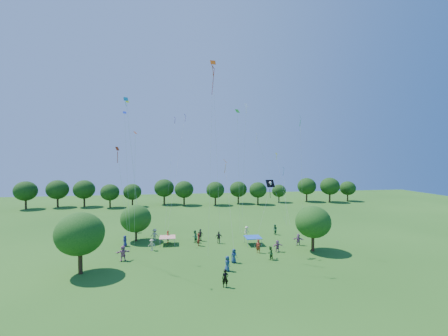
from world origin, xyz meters
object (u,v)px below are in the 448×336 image
at_px(near_tree_west, 80,234).
at_px(red_high_kite, 214,102).
at_px(tent_red_stripe, 167,237).
at_px(tent_blue, 253,237).
at_px(pirate_kite, 270,184).
at_px(man_in_black, 225,278).
at_px(near_tree_north, 136,218).
at_px(near_tree_east, 313,222).

xyz_separation_m(near_tree_west, red_high_kite, (14.83, 4.07, 14.94)).
height_order(tent_red_stripe, red_high_kite, red_high_kite).
bearing_deg(tent_blue, near_tree_west, -160.43).
bearing_deg(pirate_kite, man_in_black, -129.63).
relative_size(tent_red_stripe, pirate_kite, 0.27).
distance_m(near_tree_north, pirate_kite, 20.44).
xyz_separation_m(near_tree_east, tent_blue, (-7.03, 4.09, -2.81)).
bearing_deg(tent_red_stripe, near_tree_north, 151.68).
height_order(near_tree_west, tent_red_stripe, near_tree_west).
height_order(near_tree_west, red_high_kite, red_high_kite).
distance_m(near_tree_north, man_in_black, 20.54).
relative_size(near_tree_north, red_high_kite, 0.24).
distance_m(near_tree_west, near_tree_east, 27.93).
distance_m(tent_red_stripe, red_high_kite, 19.84).
height_order(tent_blue, red_high_kite, red_high_kite).
height_order(man_in_black, pirate_kite, pirate_kite).
distance_m(tent_blue, pirate_kite, 9.06).
relative_size(tent_blue, pirate_kite, 0.27).
relative_size(near_tree_east, pirate_kite, 0.73).
xyz_separation_m(tent_red_stripe, man_in_black, (5.77, -15.07, -0.19)).
relative_size(man_in_black, red_high_kite, 0.07).
xyz_separation_m(man_in_black, pirate_kite, (7.19, 8.68, 8.05)).
distance_m(near_tree_west, man_in_black, 16.02).
relative_size(tent_red_stripe, red_high_kite, 0.10).
relative_size(near_tree_north, tent_red_stripe, 2.43).
height_order(tent_blue, man_in_black, man_in_black).
height_order(near_tree_east, pirate_kite, pirate_kite).
bearing_deg(pirate_kite, tent_blue, 103.57).
bearing_deg(near_tree_west, red_high_kite, 15.37).
relative_size(near_tree_north, tent_blue, 2.43).
bearing_deg(pirate_kite, red_high_kite, 171.02).
bearing_deg(man_in_black, near_tree_east, 37.56).
bearing_deg(man_in_black, near_tree_west, 161.91).
bearing_deg(tent_red_stripe, red_high_kite, -41.33).
relative_size(near_tree_east, man_in_black, 3.49).
bearing_deg(near_tree_west, tent_blue, 19.57).
distance_m(near_tree_east, tent_red_stripe, 20.08).
xyz_separation_m(man_in_black, red_high_kite, (0.25, 9.78, 18.34)).
height_order(near_tree_east, red_high_kite, red_high_kite).
xyz_separation_m(tent_red_stripe, pirate_kite, (12.96, -6.39, 7.86)).
bearing_deg(tent_red_stripe, man_in_black, -69.06).
bearing_deg(red_high_kite, near_tree_east, -3.55).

